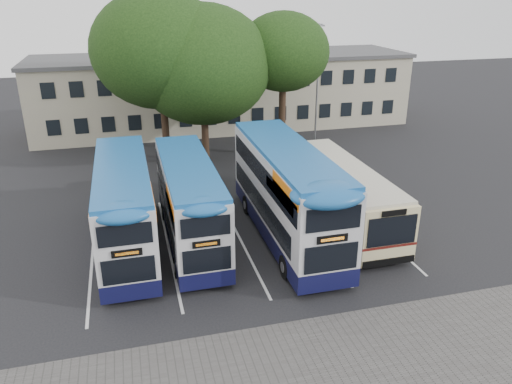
{
  "coord_description": "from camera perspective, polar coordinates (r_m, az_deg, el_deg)",
  "views": [
    {
      "loc": [
        -8.61,
        -16.46,
        11.49
      ],
      "look_at": [
        -2.91,
        5.0,
        2.4
      ],
      "focal_mm": 35.0,
      "sensor_mm": 36.0,
      "label": 1
    }
  ],
  "objects": [
    {
      "name": "tree_right",
      "position": [
        35.55,
        3.15,
        15.67
      ],
      "size": [
        6.35,
        6.35,
        10.15
      ],
      "color": "black",
      "rests_on": "ground"
    },
    {
      "name": "bus_dd_left",
      "position": [
        23.77,
        -14.8,
        -1.3
      ],
      "size": [
        2.41,
        9.95,
        4.14
      ],
      "color": "#0F1038",
      "rests_on": "ground"
    },
    {
      "name": "bus_dd_right",
      "position": [
        24.0,
        3.54,
        0.32
      ],
      "size": [
        2.68,
        11.04,
        4.6
      ],
      "color": "#0F1038",
      "rests_on": "ground"
    },
    {
      "name": "bay_lines",
      "position": [
        24.82,
        -1.87,
        -5.3
      ],
      "size": [
        14.12,
        11.0,
        0.01
      ],
      "color": "silver",
      "rests_on": "ground"
    },
    {
      "name": "ground",
      "position": [
        21.84,
        10.98,
        -9.93
      ],
      "size": [
        120.0,
        120.0,
        0.0
      ],
      "primitive_type": "plane",
      "color": "black",
      "rests_on": "ground"
    },
    {
      "name": "tree_mid",
      "position": [
        34.5,
        -6.14,
        14.27
      ],
      "size": [
        9.35,
        9.35,
        10.74
      ],
      "color": "black",
      "rests_on": "ground"
    },
    {
      "name": "depot_building",
      "position": [
        45.07,
        -3.67,
        11.57
      ],
      "size": [
        32.4,
        8.4,
        6.2
      ],
      "color": "beige",
      "rests_on": "ground"
    },
    {
      "name": "bus_single",
      "position": [
        26.28,
        9.7,
        0.17
      ],
      "size": [
        2.63,
        10.34,
        3.08
      ],
      "color": "beige",
      "rests_on": "ground"
    },
    {
      "name": "tree_left",
      "position": [
        34.5,
        -10.94,
        15.65
      ],
      "size": [
        9.01,
        9.01,
        11.58
      ],
      "color": "black",
      "rests_on": "ground"
    },
    {
      "name": "paving_strip",
      "position": [
        17.52,
        12.03,
        -19.29
      ],
      "size": [
        40.0,
        6.0,
        0.01
      ],
      "primitive_type": "cube",
      "color": "#595654",
      "rests_on": "ground"
    },
    {
      "name": "bus_dd_mid",
      "position": [
        23.88,
        -7.62,
        -0.8
      ],
      "size": [
        2.34,
        9.64,
        4.01
      ],
      "color": "#0F1038",
      "rests_on": "ground"
    },
    {
      "name": "lamp_post",
      "position": [
        39.77,
        7.07,
        12.84
      ],
      "size": [
        0.25,
        1.05,
        9.06
      ],
      "color": "gray",
      "rests_on": "ground"
    }
  ]
}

